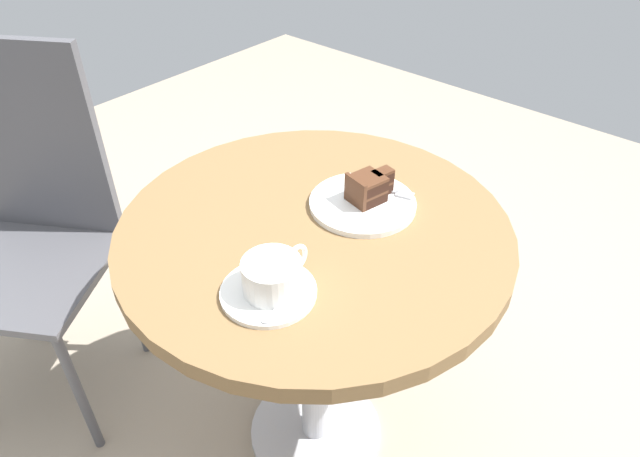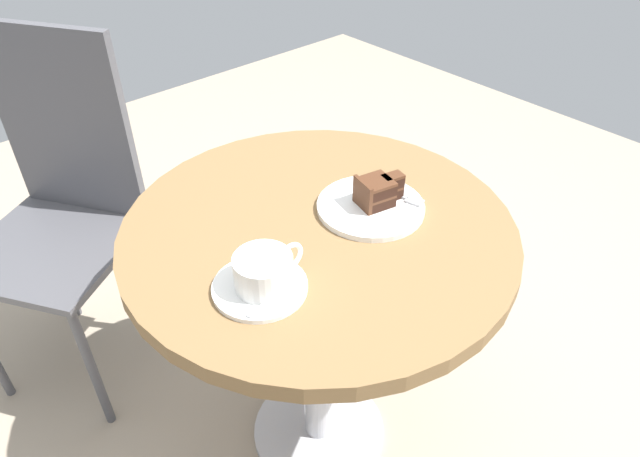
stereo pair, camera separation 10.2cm
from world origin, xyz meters
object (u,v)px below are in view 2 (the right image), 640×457
object	(u,v)px
cake_slice	(377,191)
napkin	(376,207)
fork	(399,196)
teaspoon	(266,303)
coffee_cup	(264,270)
cake_plate	(371,207)
cafe_chair	(61,192)
saucer	(260,287)

from	to	relation	value
cake_slice	napkin	bearing A→B (deg)	-144.27
cake_slice	napkin	size ratio (longest dim) A/B	0.58
fork	napkin	bearing A→B (deg)	-120.16
teaspoon	napkin	xyz separation A→B (m)	(0.33, 0.07, -0.01)
coffee_cup	cake_plate	world-z (taller)	coffee_cup
cake_slice	cafe_chair	xyz separation A→B (m)	(-0.39, 0.71, -0.19)
cake_plate	cake_slice	size ratio (longest dim) A/B	2.11
coffee_cup	teaspoon	size ratio (longest dim) A/B	1.23
teaspoon	cake_plate	world-z (taller)	teaspoon
cake_plate	cake_slice	distance (m)	0.04
saucer	teaspoon	bearing A→B (deg)	-114.23
teaspoon	cake_slice	bearing A→B (deg)	-174.19
cake_plate	fork	size ratio (longest dim) A/B	1.55
saucer	teaspoon	size ratio (longest dim) A/B	1.48
coffee_cup	teaspoon	world-z (taller)	coffee_cup
fork	saucer	bearing A→B (deg)	-102.01
napkin	fork	bearing A→B (deg)	-15.64
teaspoon	fork	distance (m)	0.39
saucer	cake_plate	world-z (taller)	cake_plate
teaspoon	cake_plate	xyz separation A→B (m)	(0.32, 0.08, -0.01)
saucer	cafe_chair	xyz separation A→B (m)	(-0.08, 0.75, -0.15)
teaspoon	cake_plate	size ratio (longest dim) A/B	0.51
cake_plate	cafe_chair	bearing A→B (deg)	118.09
teaspoon	cafe_chair	bearing A→B (deg)	-92.42
napkin	cake_slice	bearing A→B (deg)	35.73
saucer	cake_slice	world-z (taller)	cake_slice
cake_plate	napkin	distance (m)	0.01
fork	cafe_chair	xyz separation A→B (m)	(-0.44, 0.73, -0.16)
cake_slice	cafe_chair	bearing A→B (deg)	118.73
cake_plate	cafe_chair	distance (m)	0.82
fork	napkin	world-z (taller)	fork
cake_slice	cafe_chair	distance (m)	0.84
coffee_cup	cake_slice	world-z (taller)	cake_slice
coffee_cup	napkin	xyz separation A→B (m)	(0.30, 0.03, -0.04)
napkin	coffee_cup	bearing A→B (deg)	-173.54
cafe_chair	teaspoon	bearing A→B (deg)	-28.21
saucer	coffee_cup	distance (m)	0.04
napkin	cafe_chair	xyz separation A→B (m)	(-0.39, 0.72, -0.15)
cake_slice	coffee_cup	bearing A→B (deg)	-173.35
cafe_chair	saucer	bearing A→B (deg)	-26.52
saucer	teaspoon	world-z (taller)	teaspoon
teaspoon	cafe_chair	size ratio (longest dim) A/B	0.11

